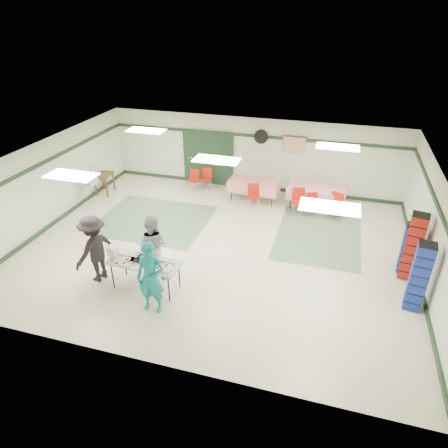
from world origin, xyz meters
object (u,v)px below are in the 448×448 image
(chair_b, at_px, (298,198))
(chair_loose_a, at_px, (206,177))
(crate_stack_red, at_px, (413,247))
(chair_loose_b, at_px, (194,178))
(printer_table, at_px, (104,177))
(volunteer_teal, at_px, (151,278))
(chair_a, at_px, (312,202))
(dining_table_b, at_px, (254,186))
(chair_d, at_px, (254,194))
(office_printer, at_px, (88,179))
(chair_c, at_px, (335,203))
(crate_stack_blue_b, at_px, (419,277))
(broom, at_px, (94,182))
(volunteer_dark, at_px, (95,249))
(serving_table, at_px, (145,264))
(crate_stack_blue_a, at_px, (410,249))
(volunteer_grey, at_px, (153,246))
(dining_table_a, at_px, (316,193))

(chair_b, xyz_separation_m, chair_loose_a, (-3.61, 1.05, -0.04))
(chair_b, relative_size, crate_stack_red, 0.49)
(chair_loose_b, bearing_deg, chair_loose_a, 31.41)
(printer_table, bearing_deg, volunteer_teal, -58.36)
(chair_a, distance_m, chair_loose_a, 4.20)
(crate_stack_red, bearing_deg, dining_table_b, 144.79)
(dining_table_b, distance_m, chair_d, 0.59)
(chair_loose_a, bearing_deg, chair_d, -27.86)
(dining_table_b, relative_size, chair_d, 2.10)
(printer_table, height_order, office_printer, office_printer)
(chair_loose_a, distance_m, crate_stack_red, 7.83)
(chair_c, bearing_deg, chair_loose_b, -168.62)
(chair_b, height_order, crate_stack_blue_b, crate_stack_blue_b)
(volunteer_teal, height_order, chair_a, volunteer_teal)
(chair_d, bearing_deg, broom, 169.34)
(volunteer_dark, bearing_deg, chair_a, 153.25)
(volunteer_dark, height_order, chair_loose_a, volunteer_dark)
(chair_b, distance_m, crate_stack_blue_b, 5.19)
(chair_loose_a, bearing_deg, volunteer_teal, -82.62)
(serving_table, bearing_deg, volunteer_dark, -176.90)
(chair_loose_b, relative_size, crate_stack_blue_a, 0.58)
(chair_a, bearing_deg, chair_loose_a, 144.21)
(chair_a, distance_m, chair_loose_b, 4.57)
(crate_stack_blue_b, bearing_deg, printer_table, 160.14)
(chair_c, distance_m, crate_stack_blue_a, 3.26)
(dining_table_b, relative_size, office_printer, 3.47)
(crate_stack_blue_a, relative_size, printer_table, 1.57)
(dining_table_b, height_order, chair_loose_a, chair_loose_a)
(volunteer_grey, relative_size, volunteer_dark, 0.96)
(volunteer_grey, height_order, chair_a, volunteer_grey)
(chair_a, bearing_deg, chair_d, 158.61)
(printer_table, xyz_separation_m, broom, (-0.08, -0.54, 0.02))
(chair_b, bearing_deg, chair_loose_a, 149.24)
(chair_d, relative_size, chair_loose_a, 1.04)
(chair_a, relative_size, office_printer, 1.52)
(chair_c, bearing_deg, office_printer, -150.42)
(chair_c, distance_m, crate_stack_red, 3.48)
(dining_table_a, bearing_deg, volunteer_dark, -128.46)
(printer_table, bearing_deg, volunteer_dark, -68.76)
(chair_loose_a, bearing_deg, serving_table, -86.34)
(chair_a, height_order, office_printer, office_printer)
(serving_table, distance_m, crate_stack_blue_b, 6.38)
(dining_table_a, relative_size, chair_c, 2.23)
(volunteer_grey, distance_m, volunteer_dark, 1.42)
(serving_table, bearing_deg, chair_d, 76.24)
(serving_table, height_order, volunteer_grey, volunteer_grey)
(volunteer_dark, xyz_separation_m, chair_c, (5.66, 5.15, -0.36))
(crate_stack_blue_a, bearing_deg, dining_table_a, 129.88)
(chair_a, height_order, chair_b, chair_b)
(volunteer_teal, distance_m, printer_table, 7.10)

